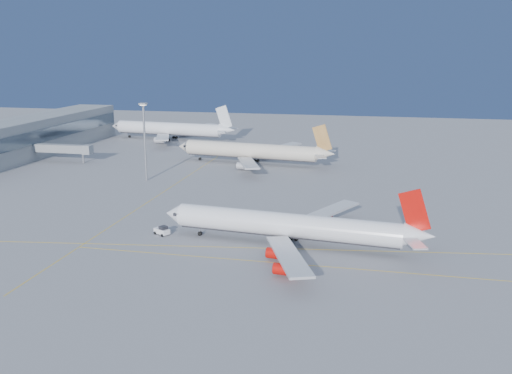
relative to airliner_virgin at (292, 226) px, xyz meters
name	(u,v)px	position (x,y,z in m)	size (l,w,h in m)	color
ground	(271,239)	(-5.17, 3.12, -4.51)	(500.00, 500.00, 0.00)	slate
terminal	(33,136)	(-120.10, 88.12, 3.00)	(18.40, 110.00, 15.00)	gray
jet_bridge	(65,149)	(-98.27, 75.12, 0.66)	(23.60, 3.60, 6.90)	gray
taxiway_lines	(216,227)	(-19.88, 9.46, -4.50)	(118.86, 140.00, 0.02)	#DEAF0C
airliner_virgin	(292,226)	(0.00, 0.00, 0.00)	(60.66, 54.19, 14.96)	white
airliner_etihad	(254,151)	(-27.82, 87.06, 0.41)	(61.94, 56.84, 16.17)	beige
airliner_third	(172,129)	(-78.31, 135.41, 0.69)	(64.08, 58.80, 17.18)	white
pushback_tug	(162,231)	(-30.57, 1.10, -3.51)	(4.26, 3.71, 2.15)	white
light_mast	(145,135)	(-56.27, 52.75, 10.42)	(2.19, 2.19, 25.30)	gray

